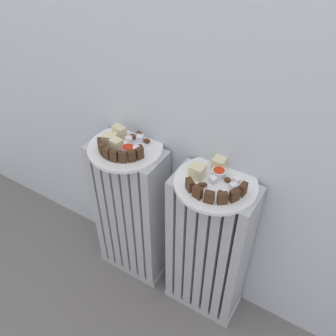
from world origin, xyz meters
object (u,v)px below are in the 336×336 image
object	(u,v)px
radiator_left	(132,214)
jam_bowl_right	(219,173)
radiator_right	(208,250)
fork	(120,147)
plate_right	(216,184)
jam_bowl_left	(128,149)
plate_left	(125,148)

from	to	relation	value
radiator_left	jam_bowl_right	distance (m)	0.49
radiator_right	fork	bearing A→B (deg)	-178.14
plate_right	fork	distance (m)	0.36
jam_bowl_left	jam_bowl_right	world-z (taller)	jam_bowl_right
radiator_left	plate_right	size ratio (longest dim) A/B	2.51
radiator_right	jam_bowl_right	bearing A→B (deg)	101.97
radiator_left	jam_bowl_right	bearing A→B (deg)	5.18
radiator_left	jam_bowl_right	xyz separation A→B (m)	(0.34, 0.03, 0.36)
jam_bowl_right	radiator_left	bearing A→B (deg)	-174.82
radiator_left	plate_left	distance (m)	0.34
radiator_right	plate_left	distance (m)	0.48
jam_bowl_left	fork	world-z (taller)	jam_bowl_left
radiator_left	plate_right	world-z (taller)	plate_right
jam_bowl_right	fork	bearing A→B (deg)	-173.16
radiator_right	plate_right	size ratio (longest dim) A/B	2.51
plate_right	radiator_left	bearing A→B (deg)	180.00
plate_right	jam_bowl_right	xyz separation A→B (m)	(-0.01, 0.03, 0.02)
plate_left	fork	size ratio (longest dim) A/B	3.07
plate_left	fork	world-z (taller)	fork
radiator_right	jam_bowl_right	distance (m)	0.36
plate_left	jam_bowl_left	bearing A→B (deg)	-33.02
jam_bowl_left	fork	distance (m)	0.04
plate_left	fork	distance (m)	0.02
radiator_left	plate_right	xyz separation A→B (m)	(0.35, -0.00, 0.34)
radiator_right	jam_bowl_left	bearing A→B (deg)	-176.86
plate_right	jam_bowl_left	world-z (taller)	jam_bowl_left
radiator_left	fork	bearing A→B (deg)	-141.18
plate_right	jam_bowl_left	bearing A→B (deg)	-176.86
plate_right	jam_bowl_left	xyz separation A→B (m)	(-0.32, -0.02, 0.02)
radiator_right	plate_right	bearing A→B (deg)	-90.00
radiator_right	jam_bowl_left	distance (m)	0.48
radiator_right	fork	size ratio (longest dim) A/B	7.70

